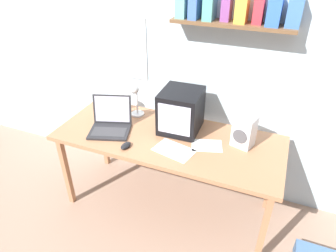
{
  "coord_description": "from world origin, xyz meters",
  "views": [
    {
      "loc": [
        0.76,
        -1.86,
        2.11
      ],
      "look_at": [
        0.0,
        0.0,
        0.86
      ],
      "focal_mm": 32.0,
      "sensor_mm": 36.0,
      "label": 1
    }
  ],
  "objects_px": {
    "open_notebook": "(207,146)",
    "loose_paper_near_monitor": "(174,150)",
    "crt_monitor": "(181,111)",
    "space_heater": "(244,131)",
    "juice_glass": "(124,103)",
    "laptop": "(111,122)",
    "corner_desk": "(168,142)",
    "computer_mouse": "(126,146)",
    "desk_lamp": "(135,97)"
  },
  "relations": [
    {
      "from": "crt_monitor",
      "to": "space_heater",
      "type": "relative_size",
      "value": 1.44
    },
    {
      "from": "desk_lamp",
      "to": "open_notebook",
      "type": "bearing_deg",
      "value": -24.71
    },
    {
      "from": "crt_monitor",
      "to": "open_notebook",
      "type": "relative_size",
      "value": 1.33
    },
    {
      "from": "desk_lamp",
      "to": "laptop",
      "type": "bearing_deg",
      "value": -120.43
    },
    {
      "from": "corner_desk",
      "to": "space_heater",
      "type": "height_order",
      "value": "space_heater"
    },
    {
      "from": "corner_desk",
      "to": "desk_lamp",
      "type": "distance_m",
      "value": 0.5
    },
    {
      "from": "laptop",
      "to": "desk_lamp",
      "type": "bearing_deg",
      "value": 50.18
    },
    {
      "from": "juice_glass",
      "to": "space_heater",
      "type": "distance_m",
      "value": 1.15
    },
    {
      "from": "corner_desk",
      "to": "desk_lamp",
      "type": "bearing_deg",
      "value": 153.01
    },
    {
      "from": "crt_monitor",
      "to": "open_notebook",
      "type": "xyz_separation_m",
      "value": [
        0.27,
        -0.15,
        -0.17
      ]
    },
    {
      "from": "juice_glass",
      "to": "loose_paper_near_monitor",
      "type": "relative_size",
      "value": 0.41
    },
    {
      "from": "loose_paper_near_monitor",
      "to": "open_notebook",
      "type": "bearing_deg",
      "value": 35.57
    },
    {
      "from": "desk_lamp",
      "to": "loose_paper_near_monitor",
      "type": "height_order",
      "value": "desk_lamp"
    },
    {
      "from": "juice_glass",
      "to": "crt_monitor",
      "type": "bearing_deg",
      "value": -12.15
    },
    {
      "from": "space_heater",
      "to": "computer_mouse",
      "type": "distance_m",
      "value": 0.9
    },
    {
      "from": "corner_desk",
      "to": "laptop",
      "type": "bearing_deg",
      "value": -172.36
    },
    {
      "from": "open_notebook",
      "to": "space_heater",
      "type": "bearing_deg",
      "value": 24.71
    },
    {
      "from": "corner_desk",
      "to": "crt_monitor",
      "type": "distance_m",
      "value": 0.28
    },
    {
      "from": "corner_desk",
      "to": "loose_paper_near_monitor",
      "type": "height_order",
      "value": "loose_paper_near_monitor"
    },
    {
      "from": "juice_glass",
      "to": "open_notebook",
      "type": "xyz_separation_m",
      "value": [
        0.88,
        -0.29,
        -0.06
      ]
    },
    {
      "from": "crt_monitor",
      "to": "juice_glass",
      "type": "relative_size",
      "value": 2.68
    },
    {
      "from": "loose_paper_near_monitor",
      "to": "crt_monitor",
      "type": "bearing_deg",
      "value": 101.09
    },
    {
      "from": "crt_monitor",
      "to": "desk_lamp",
      "type": "xyz_separation_m",
      "value": [
        -0.44,
        0.05,
        0.02
      ]
    },
    {
      "from": "laptop",
      "to": "juice_glass",
      "type": "bearing_deg",
      "value": 82.94
    },
    {
      "from": "open_notebook",
      "to": "loose_paper_near_monitor",
      "type": "distance_m",
      "value": 0.26
    },
    {
      "from": "laptop",
      "to": "juice_glass",
      "type": "relative_size",
      "value": 2.98
    },
    {
      "from": "computer_mouse",
      "to": "crt_monitor",
      "type": "bearing_deg",
      "value": 54.12
    },
    {
      "from": "crt_monitor",
      "to": "desk_lamp",
      "type": "bearing_deg",
      "value": 171.7
    },
    {
      "from": "computer_mouse",
      "to": "loose_paper_near_monitor",
      "type": "relative_size",
      "value": 0.33
    },
    {
      "from": "laptop",
      "to": "corner_desk",
      "type": "bearing_deg",
      "value": -10.65
    },
    {
      "from": "corner_desk",
      "to": "space_heater",
      "type": "relative_size",
      "value": 7.3
    },
    {
      "from": "corner_desk",
      "to": "juice_glass",
      "type": "distance_m",
      "value": 0.63
    },
    {
      "from": "juice_glass",
      "to": "loose_paper_near_monitor",
      "type": "height_order",
      "value": "juice_glass"
    },
    {
      "from": "laptop",
      "to": "open_notebook",
      "type": "height_order",
      "value": "laptop"
    },
    {
      "from": "desk_lamp",
      "to": "open_notebook",
      "type": "height_order",
      "value": "desk_lamp"
    },
    {
      "from": "corner_desk",
      "to": "computer_mouse",
      "type": "xyz_separation_m",
      "value": [
        -0.24,
        -0.26,
        0.08
      ]
    },
    {
      "from": "open_notebook",
      "to": "loose_paper_near_monitor",
      "type": "bearing_deg",
      "value": -144.43
    },
    {
      "from": "laptop",
      "to": "juice_glass",
      "type": "height_order",
      "value": "laptop"
    },
    {
      "from": "crt_monitor",
      "to": "juice_glass",
      "type": "bearing_deg",
      "value": 165.59
    },
    {
      "from": "space_heater",
      "to": "crt_monitor",
      "type": "bearing_deg",
      "value": -168.05
    },
    {
      "from": "open_notebook",
      "to": "loose_paper_near_monitor",
      "type": "relative_size",
      "value": 0.82
    },
    {
      "from": "space_heater",
      "to": "loose_paper_near_monitor",
      "type": "height_order",
      "value": "space_heater"
    },
    {
      "from": "crt_monitor",
      "to": "laptop",
      "type": "relative_size",
      "value": 0.9
    },
    {
      "from": "desk_lamp",
      "to": "space_heater",
      "type": "distance_m",
      "value": 0.97
    },
    {
      "from": "crt_monitor",
      "to": "laptop",
      "type": "xyz_separation_m",
      "value": [
        -0.54,
        -0.22,
        -0.11
      ]
    },
    {
      "from": "laptop",
      "to": "desk_lamp",
      "type": "relative_size",
      "value": 1.27
    },
    {
      "from": "open_notebook",
      "to": "juice_glass",
      "type": "bearing_deg",
      "value": 162.03
    },
    {
      "from": "desk_lamp",
      "to": "computer_mouse",
      "type": "distance_m",
      "value": 0.51
    },
    {
      "from": "corner_desk",
      "to": "computer_mouse",
      "type": "distance_m",
      "value": 0.36
    },
    {
      "from": "loose_paper_near_monitor",
      "to": "corner_desk",
      "type": "bearing_deg",
      "value": 125.55
    }
  ]
}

